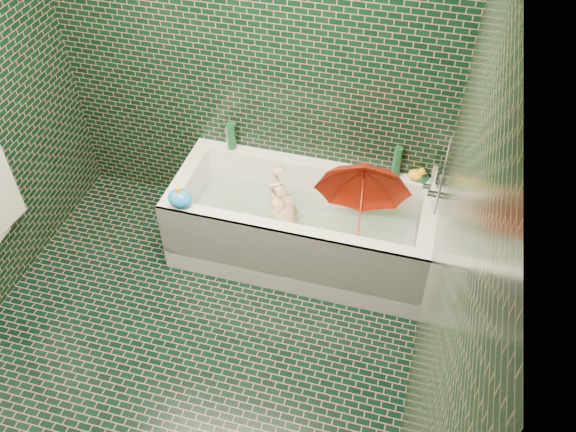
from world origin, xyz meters
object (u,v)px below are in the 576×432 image
(umbrella, at_px, (361,204))
(rubber_duck, at_px, (417,174))
(bath_toy, at_px, (180,198))
(bathtub, at_px, (301,233))
(child, at_px, (288,223))

(umbrella, bearing_deg, rubber_duck, 56.24)
(umbrella, distance_m, bath_toy, 1.11)
(bathtub, bearing_deg, rubber_duck, 27.22)
(child, bearing_deg, rubber_duck, 111.72)
(child, distance_m, umbrella, 0.56)
(umbrella, bearing_deg, bath_toy, -164.06)
(umbrella, relative_size, rubber_duck, 4.35)
(bathtub, distance_m, umbrella, 0.56)
(child, height_order, rubber_duck, rubber_duck)
(bathtub, bearing_deg, child, -158.79)
(bathtub, xyz_separation_m, rubber_duck, (0.68, 0.35, 0.38))
(bathtub, distance_m, bath_toy, 0.86)
(rubber_duck, bearing_deg, bathtub, -134.18)
(umbrella, height_order, bath_toy, umbrella)
(child, bearing_deg, bath_toy, -71.54)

